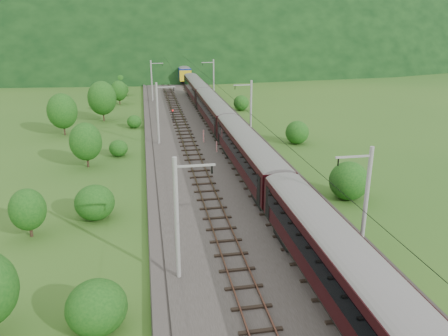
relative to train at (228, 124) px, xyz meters
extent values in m
plane|color=#26571B|center=(-2.40, -28.29, -3.49)|extent=(600.00, 600.00, 0.00)
cube|color=#38332D|center=(-2.40, -18.29, -3.34)|extent=(14.00, 220.00, 0.30)
cube|color=#563224|center=(-5.52, -18.29, -2.99)|extent=(0.08, 220.00, 0.15)
cube|color=#563224|center=(-4.08, -18.29, -2.99)|extent=(0.08, 220.00, 0.15)
cube|color=black|center=(-4.80, -18.29, -3.13)|extent=(2.40, 220.00, 0.12)
cube|color=#563224|center=(-0.72, -18.29, -2.99)|extent=(0.08, 220.00, 0.15)
cube|color=#563224|center=(0.72, -18.29, -2.99)|extent=(0.08, 220.00, 0.15)
cube|color=black|center=(0.00, -18.29, -3.13)|extent=(2.40, 220.00, 0.12)
cylinder|color=gray|center=(-8.60, -28.29, 0.81)|extent=(0.28, 0.28, 8.00)
cube|color=gray|center=(-7.40, -28.29, 4.21)|extent=(2.40, 0.12, 0.12)
cylinder|color=black|center=(-6.40, -28.29, 3.91)|extent=(0.10, 0.10, 0.50)
cylinder|color=gray|center=(-8.60, 3.71, 0.81)|extent=(0.28, 0.28, 8.00)
cube|color=gray|center=(-7.40, 3.71, 4.21)|extent=(2.40, 0.12, 0.12)
cylinder|color=black|center=(-6.40, 3.71, 3.91)|extent=(0.10, 0.10, 0.50)
cylinder|color=gray|center=(-8.60, 35.71, 0.81)|extent=(0.28, 0.28, 8.00)
cube|color=gray|center=(-7.40, 35.71, 4.21)|extent=(2.40, 0.12, 0.12)
cylinder|color=black|center=(-6.40, 35.71, 3.91)|extent=(0.10, 0.10, 0.50)
cylinder|color=gray|center=(-8.60, 67.71, 0.81)|extent=(0.28, 0.28, 8.00)
cube|color=gray|center=(-7.40, 67.71, 4.21)|extent=(2.40, 0.12, 0.12)
cylinder|color=black|center=(-6.40, 67.71, 3.91)|extent=(0.10, 0.10, 0.50)
cylinder|color=gray|center=(-8.60, 99.71, 0.81)|extent=(0.28, 0.28, 8.00)
cube|color=gray|center=(-7.40, 99.71, 4.21)|extent=(2.40, 0.12, 0.12)
cylinder|color=black|center=(-6.40, 99.71, 3.91)|extent=(0.10, 0.10, 0.50)
cylinder|color=gray|center=(3.80, -28.29, 0.81)|extent=(0.28, 0.28, 8.00)
cube|color=gray|center=(2.60, -28.29, 4.21)|extent=(2.40, 0.12, 0.12)
cylinder|color=black|center=(1.60, -28.29, 3.91)|extent=(0.10, 0.10, 0.50)
cylinder|color=gray|center=(3.80, 3.71, 0.81)|extent=(0.28, 0.28, 8.00)
cube|color=gray|center=(2.60, 3.71, 4.21)|extent=(2.40, 0.12, 0.12)
cylinder|color=black|center=(1.60, 3.71, 3.91)|extent=(0.10, 0.10, 0.50)
cylinder|color=gray|center=(3.80, 35.71, 0.81)|extent=(0.28, 0.28, 8.00)
cube|color=gray|center=(2.60, 35.71, 4.21)|extent=(2.40, 0.12, 0.12)
cylinder|color=black|center=(1.60, 35.71, 3.91)|extent=(0.10, 0.10, 0.50)
cylinder|color=gray|center=(3.80, 67.71, 0.81)|extent=(0.28, 0.28, 8.00)
cube|color=gray|center=(2.60, 67.71, 4.21)|extent=(2.40, 0.12, 0.12)
cylinder|color=black|center=(1.60, 67.71, 3.91)|extent=(0.10, 0.10, 0.50)
cylinder|color=gray|center=(3.80, 99.71, 0.81)|extent=(0.28, 0.28, 8.00)
cube|color=gray|center=(2.60, 99.71, 4.21)|extent=(2.40, 0.12, 0.12)
cylinder|color=black|center=(1.60, 99.71, 3.91)|extent=(0.10, 0.10, 0.50)
cylinder|color=black|center=(-4.80, -18.29, 3.61)|extent=(0.03, 198.00, 0.03)
cylinder|color=black|center=(0.00, -18.29, 3.61)|extent=(0.03, 198.00, 0.03)
ellipsoid|color=black|center=(-2.40, 231.71, -3.49)|extent=(504.00, 360.00, 244.00)
cube|color=black|center=(0.00, -33.11, -0.56)|extent=(2.85, 21.62, 2.95)
cylinder|color=gray|center=(0.00, -33.11, 0.77)|extent=(2.85, 21.51, 2.85)
cube|color=black|center=(-1.44, -33.11, -0.21)|extent=(0.05, 19.02, 1.13)
cube|color=black|center=(1.44, -33.11, -0.21)|extent=(0.05, 19.02, 1.13)
cube|color=black|center=(0.00, -25.54, -2.48)|extent=(2.16, 3.14, 0.88)
cube|color=black|center=(0.00, -10.91, -0.56)|extent=(2.85, 21.62, 2.95)
cylinder|color=gray|center=(0.00, -10.91, 0.77)|extent=(2.85, 21.51, 2.85)
cube|color=black|center=(-1.44, -10.91, -0.21)|extent=(0.05, 19.02, 1.13)
cube|color=black|center=(1.44, -10.91, -0.21)|extent=(0.05, 19.02, 1.13)
cube|color=black|center=(0.00, -18.48, -2.48)|extent=(2.16, 3.14, 0.88)
cube|color=black|center=(0.00, -3.34, -2.48)|extent=(2.16, 3.14, 0.88)
cube|color=black|center=(0.00, 11.29, -0.56)|extent=(2.85, 21.62, 2.95)
cylinder|color=gray|center=(0.00, 11.29, 0.77)|extent=(2.85, 21.51, 2.85)
cube|color=black|center=(-1.44, 11.29, -0.21)|extent=(0.05, 19.02, 1.13)
cube|color=black|center=(1.44, 11.29, -0.21)|extent=(0.05, 19.02, 1.13)
cube|color=black|center=(0.00, 3.72, -2.48)|extent=(2.16, 3.14, 0.88)
cube|color=black|center=(0.00, 18.86, -2.48)|extent=(2.16, 3.14, 0.88)
cube|color=black|center=(0.00, 33.49, -0.56)|extent=(2.85, 21.62, 2.95)
cylinder|color=gray|center=(0.00, 33.49, 0.77)|extent=(2.85, 21.51, 2.85)
cube|color=black|center=(-1.44, 33.49, -0.21)|extent=(0.05, 19.02, 1.13)
cube|color=black|center=(1.44, 33.49, -0.21)|extent=(0.05, 19.02, 1.13)
cube|color=black|center=(0.00, 25.92, -2.48)|extent=(2.16, 3.14, 0.88)
cube|color=black|center=(0.00, 41.06, -2.48)|extent=(2.16, 3.14, 0.88)
cube|color=navy|center=(0.00, 64.53, -0.56)|extent=(2.85, 17.69, 2.95)
cylinder|color=gray|center=(0.00, 64.53, 0.77)|extent=(2.85, 17.60, 2.85)
cube|color=black|center=(-1.44, 64.53, -0.21)|extent=(0.05, 15.57, 1.13)
cube|color=black|center=(1.44, 64.53, -0.21)|extent=(0.05, 15.57, 1.13)
cube|color=black|center=(0.00, 58.34, -2.48)|extent=(2.16, 3.14, 0.88)
cube|color=black|center=(0.00, 70.72, -2.48)|extent=(2.16, 3.14, 0.88)
cube|color=gold|center=(0.00, 73.18, -0.76)|extent=(2.91, 0.50, 2.65)
cube|color=gold|center=(0.00, 55.89, -0.76)|extent=(2.91, 0.50, 2.65)
cube|color=black|center=(0.00, 67.53, 1.45)|extent=(0.08, 1.60, 0.88)
cylinder|color=red|center=(-2.70, 3.31, -2.35)|extent=(0.18, 0.18, 1.67)
cylinder|color=red|center=(-1.72, -1.46, -2.50)|extent=(0.15, 0.15, 1.39)
cylinder|color=black|center=(-5.87, 16.42, -2.30)|extent=(0.12, 0.12, 1.77)
sphere|color=red|center=(-5.87, 16.42, -1.37)|extent=(0.21, 0.21, 0.21)
ellipsoid|color=#154913|center=(-13.23, -32.25, -2.03)|extent=(3.25, 3.25, 2.92)
ellipsoid|color=#154913|center=(-14.69, -17.90, -2.01)|extent=(3.29, 3.29, 2.96)
ellipsoid|color=#154913|center=(-13.63, -0.12, -2.47)|extent=(2.25, 2.25, 2.03)
ellipsoid|color=#154913|center=(-11.93, 14.46, -2.50)|extent=(2.20, 2.20, 1.98)
ellipsoid|color=#154913|center=(-17.90, 29.75, -2.47)|extent=(2.27, 2.27, 2.04)
ellipsoid|color=#154913|center=(-15.01, 45.47, -2.15)|extent=(2.97, 2.97, 2.68)
ellipsoid|color=#154913|center=(-15.66, 61.66, -1.78)|extent=(3.80, 3.80, 3.42)
cylinder|color=black|center=(-19.30, -20.25, -2.43)|extent=(0.24, 0.24, 2.12)
ellipsoid|color=#154913|center=(-19.30, -20.25, -1.22)|extent=(2.72, 2.72, 3.26)
cylinder|color=black|center=(-16.87, -3.70, -2.10)|extent=(0.24, 0.24, 2.77)
ellipsoid|color=#154913|center=(-16.87, -3.70, -0.52)|extent=(3.57, 3.57, 4.28)
cylinder|color=black|center=(-21.79, 11.88, -1.86)|extent=(0.24, 0.24, 3.27)
ellipsoid|color=#154913|center=(-21.79, 11.88, 0.01)|extent=(4.20, 4.20, 5.04)
cylinder|color=black|center=(-16.94, 20.17, -1.71)|extent=(0.24, 0.24, 3.55)
ellipsoid|color=#154913|center=(-16.94, 20.17, 0.31)|extent=(4.56, 4.56, 5.47)
cylinder|color=black|center=(-15.02, 34.93, -2.23)|extent=(0.24, 0.24, 2.52)
ellipsoid|color=#154913|center=(-15.02, 34.93, -0.79)|extent=(3.24, 3.24, 3.88)
ellipsoid|color=#154913|center=(7.93, -17.64, -1.87)|extent=(3.60, 3.60, 3.24)
ellipsoid|color=#154913|center=(9.64, 1.40, -2.09)|extent=(3.10, 3.10, 2.79)
ellipsoid|color=#154913|center=(7.13, 24.77, -2.24)|extent=(2.78, 2.78, 2.51)
camera|label=1|loc=(-10.07, -52.55, 12.38)|focal=35.00mm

